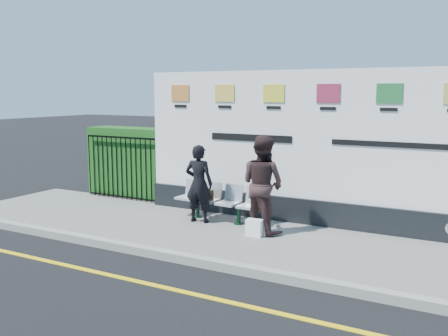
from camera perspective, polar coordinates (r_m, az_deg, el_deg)
name	(u,v)px	position (r m, az deg, el deg)	size (l,w,h in m)	color
ground	(202,296)	(6.87, -2.58, -14.42)	(80.00, 80.00, 0.00)	black
pavement	(275,243)	(8.95, 5.82, -8.48)	(14.00, 3.00, 0.12)	slate
kerb	(236,268)	(7.66, 1.37, -11.37)	(14.00, 0.18, 0.14)	gray
yellow_line	(202,296)	(6.87, -2.58, -14.39)	(14.00, 0.10, 0.01)	yellow
billboard	(327,159)	(9.74, 11.74, 0.99)	(8.00, 0.30, 3.00)	black
hedge	(133,162)	(12.60, -10.33, 0.68)	(2.35, 0.70, 1.70)	#1B5219
railing	(122,168)	(12.27, -11.64, 0.05)	(2.05, 0.06, 1.54)	black
bench	(218,211)	(10.09, -0.73, -4.90)	(1.90, 0.51, 0.41)	silver
woman_left	(199,184)	(9.89, -2.89, -1.80)	(0.57, 0.37, 1.55)	black
woman_right	(263,184)	(9.16, 4.43, -1.85)	(0.88, 0.68, 1.81)	#322121
handbag_brown	(207,195)	(10.16, -1.91, -3.05)	(0.25, 0.11, 0.20)	#32210D
carrier_bag_white	(255,228)	(9.07, 3.53, -6.82)	(0.30, 0.18, 0.30)	white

